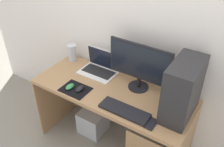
{
  "coord_description": "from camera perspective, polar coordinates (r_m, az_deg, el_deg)",
  "views": [
    {
      "loc": [
        0.94,
        -1.47,
        2.13
      ],
      "look_at": [
        0.0,
        0.0,
        0.93
      ],
      "focal_mm": 39.43,
      "sensor_mm": 36.0,
      "label": 1
    }
  ],
  "objects": [
    {
      "name": "cell_phone",
      "position": [
        1.93,
        9.09,
        -11.44
      ],
      "size": [
        0.07,
        0.13,
        0.01
      ],
      "primitive_type": "cube",
      "color": "black",
      "rests_on": "desk"
    },
    {
      "name": "desk",
      "position": [
        2.3,
        0.27,
        -7.07
      ],
      "size": [
        1.48,
        0.59,
        0.75
      ],
      "color": "#A37A51",
      "rests_on": "ground_plane"
    },
    {
      "name": "laptop",
      "position": [
        2.44,
        -2.94,
        1.36
      ],
      "size": [
        0.36,
        0.23,
        0.23
      ],
      "color": "white",
      "rests_on": "desk"
    },
    {
      "name": "mouse_right",
      "position": [
        2.26,
        -9.75,
        -3.01
      ],
      "size": [
        0.06,
        0.1,
        0.03
      ],
      "primitive_type": "ellipsoid",
      "color": "#338C4C",
      "rests_on": "mousepad"
    },
    {
      "name": "monitor",
      "position": [
        2.12,
        6.39,
        1.93
      ],
      "size": [
        0.58,
        0.19,
        0.44
      ],
      "color": "black",
      "rests_on": "desk"
    },
    {
      "name": "ground_plane",
      "position": [
        2.75,
        0.0,
        -16.15
      ],
      "size": [
        8.0,
        8.0,
        0.0
      ],
      "primitive_type": "plane",
      "color": "gray"
    },
    {
      "name": "pc_tower",
      "position": [
        1.91,
        16.1,
        -3.69
      ],
      "size": [
        0.2,
        0.4,
        0.47
      ],
      "primitive_type": "cube",
      "color": "#232326",
      "rests_on": "desk"
    },
    {
      "name": "keyboard",
      "position": [
        2.0,
        2.88,
        -8.57
      ],
      "size": [
        0.42,
        0.14,
        0.02
      ],
      "primitive_type": "cube",
      "color": "black",
      "rests_on": "desk"
    },
    {
      "name": "mousepad",
      "position": [
        2.25,
        -8.49,
        -3.64
      ],
      "size": [
        0.26,
        0.2,
        0.0
      ],
      "primitive_type": "cube",
      "color": "black",
      "rests_on": "desk"
    },
    {
      "name": "mouse_left",
      "position": [
        2.22,
        -7.47,
        -3.51
      ],
      "size": [
        0.06,
        0.1,
        0.03
      ],
      "primitive_type": "ellipsoid",
      "color": "black",
      "rests_on": "mousepad"
    },
    {
      "name": "subwoofer",
      "position": [
        2.8,
        -4.36,
        -10.96
      ],
      "size": [
        0.27,
        0.27,
        0.27
      ],
      "primitive_type": "cube",
      "color": "#B7BCC6",
      "rests_on": "ground_plane"
    },
    {
      "name": "wall_back",
      "position": [
        2.19,
        4.89,
        12.29
      ],
      "size": [
        4.0,
        0.05,
        2.6
      ],
      "color": "silver",
      "rests_on": "ground_plane"
    },
    {
      "name": "speaker",
      "position": [
        2.64,
        -9.27,
        4.77
      ],
      "size": [
        0.09,
        0.09,
        0.18
      ],
      "primitive_type": "cylinder",
      "color": "#B7BCC6",
      "rests_on": "desk"
    }
  ]
}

